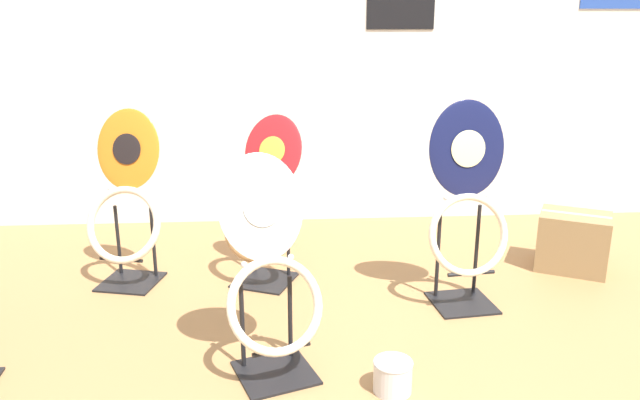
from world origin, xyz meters
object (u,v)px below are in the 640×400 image
at_px(paint_can, 393,375).
at_px(toilet_seat_display_navy_moon, 467,207).
at_px(toilet_seat_display_orange_sun, 126,205).
at_px(storage_box, 573,242).
at_px(toilet_seat_display_crimson_swirl, 265,208).
at_px(toilet_seat_display_white_plain, 270,274).

bearing_deg(paint_can, toilet_seat_display_navy_moon, 56.95).
height_order(toilet_seat_display_orange_sun, storage_box, toilet_seat_display_orange_sun).
bearing_deg(toilet_seat_display_crimson_swirl, toilet_seat_display_orange_sun, 178.22).
relative_size(toilet_seat_display_crimson_swirl, paint_can, 5.73).
bearing_deg(toilet_seat_display_orange_sun, toilet_seat_display_navy_moon, -12.47).
bearing_deg(toilet_seat_display_white_plain, storage_box, 29.05).
distance_m(toilet_seat_display_navy_moon, paint_can, 0.93).
height_order(toilet_seat_display_white_plain, toilet_seat_display_orange_sun, toilet_seat_display_orange_sun).
distance_m(toilet_seat_display_white_plain, paint_can, 0.58).
height_order(toilet_seat_display_white_plain, toilet_seat_display_navy_moon, toilet_seat_display_navy_moon).
bearing_deg(toilet_seat_display_crimson_swirl, storage_box, 1.03).
relative_size(toilet_seat_display_crimson_swirl, toilet_seat_display_white_plain, 1.00).
height_order(toilet_seat_display_crimson_swirl, toilet_seat_display_navy_moon, toilet_seat_display_navy_moon).
height_order(toilet_seat_display_white_plain, paint_can, toilet_seat_display_white_plain).
relative_size(toilet_seat_display_crimson_swirl, toilet_seat_display_orange_sun, 0.95).
bearing_deg(toilet_seat_display_white_plain, toilet_seat_display_navy_moon, 30.40).
height_order(toilet_seat_display_navy_moon, paint_can, toilet_seat_display_navy_moon).
bearing_deg(toilet_seat_display_navy_moon, toilet_seat_display_white_plain, -149.60).
relative_size(toilet_seat_display_orange_sun, paint_can, 6.01).
bearing_deg(toilet_seat_display_white_plain, toilet_seat_display_crimson_swirl, 92.25).
bearing_deg(toilet_seat_display_crimson_swirl, paint_can, -65.43).
distance_m(toilet_seat_display_crimson_swirl, toilet_seat_display_orange_sun, 0.69).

